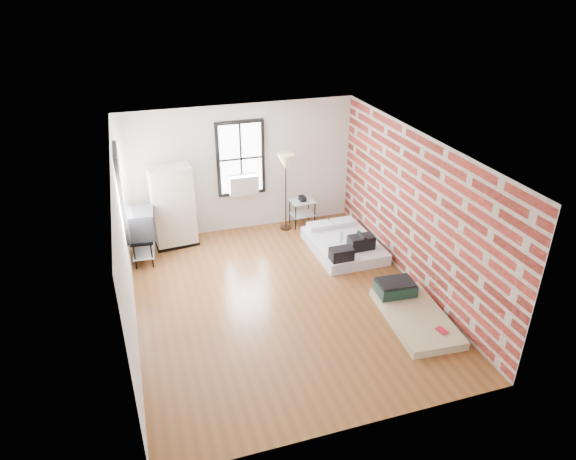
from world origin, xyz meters
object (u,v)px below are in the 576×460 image
object	(u,v)px
mattress_bare	(411,310)
side_table	(302,206)
wardrobe	(173,207)
tv_stand	(141,225)
mattress_main	(344,244)
floor_lamp	(286,165)

from	to	relation	value
mattress_bare	side_table	bearing A→B (deg)	103.37
wardrobe	tv_stand	distance (m)	0.84
mattress_bare	wardrobe	xyz separation A→B (m)	(-3.47, 3.75, 0.75)
mattress_main	floor_lamp	xyz separation A→B (m)	(-0.84, 1.35, 1.35)
mattress_main	mattress_bare	bearing A→B (deg)	-86.15
tv_stand	wardrobe	bearing A→B (deg)	40.74
mattress_main	side_table	world-z (taller)	side_table
side_table	floor_lamp	bearing A→B (deg)	-170.37
mattress_bare	tv_stand	size ratio (longest dim) A/B	1.69
mattress_bare	tv_stand	xyz separation A→B (m)	(-4.15, 3.26, 0.67)
wardrobe	floor_lamp	distance (m)	2.52
mattress_main	tv_stand	world-z (taller)	tv_stand
mattress_main	wardrobe	distance (m)	3.61
mattress_main	side_table	bearing A→B (deg)	106.14
mattress_bare	side_table	distance (m)	3.89
side_table	tv_stand	bearing A→B (deg)	-171.00
side_table	mattress_main	bearing A→B (deg)	-73.10
mattress_main	tv_stand	size ratio (longest dim) A/B	1.62
wardrobe	mattress_bare	bearing A→B (deg)	-52.48
mattress_main	wardrobe	size ratio (longest dim) A/B	1.01
mattress_bare	floor_lamp	size ratio (longest dim) A/B	1.05
tv_stand	mattress_bare	bearing A→B (deg)	-32.97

